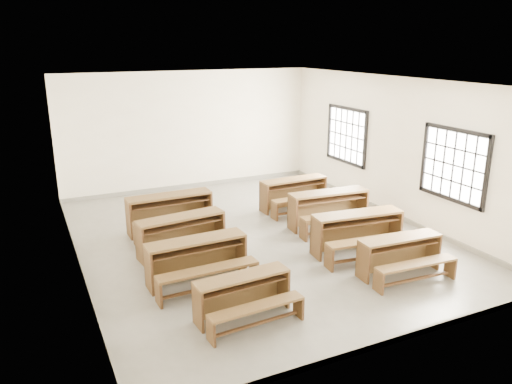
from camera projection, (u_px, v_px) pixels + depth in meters
name	position (u px, v px, depth m)	size (l,w,h in m)	color
room	(260.00, 136.00, 9.82)	(8.50, 8.50, 3.20)	gray
desk_set_0	(244.00, 294.00, 7.31)	(1.49, 0.84, 0.65)	brown
desk_set_1	(198.00, 258.00, 8.37)	(1.72, 0.93, 0.76)	brown
desk_set_2	(182.00, 233.00, 9.48)	(1.78, 1.06, 0.76)	brown
desk_set_3	(171.00, 210.00, 10.64)	(1.82, 0.96, 0.81)	brown
desk_set_4	(401.00, 253.00, 8.67)	(1.56, 0.88, 0.68)	brown
desk_set_5	(358.00, 230.00, 9.55)	(1.86, 1.11, 0.80)	brown
desk_set_6	(330.00, 207.00, 10.90)	(1.84, 1.05, 0.80)	brown
desk_set_7	(295.00, 192.00, 12.10)	(1.69, 0.92, 0.75)	brown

